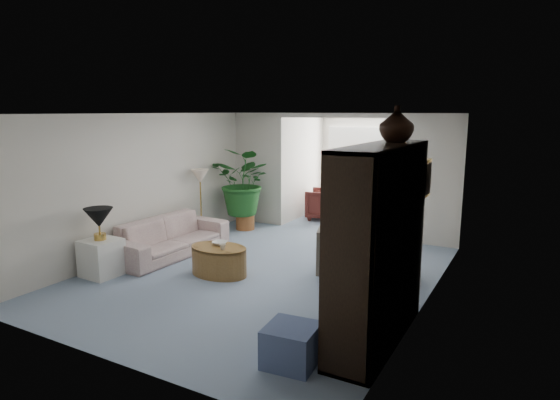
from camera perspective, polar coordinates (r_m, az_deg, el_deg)
The scene contains 26 objects.
floor at distance 7.56m, azimuth -2.23°, elevation -8.97°, with size 6.00×6.00×0.00m, color #8391AD.
sunroom_floor at distance 11.13m, azimuth 8.79°, elevation -2.64°, with size 2.60×2.60×0.00m, color #8391AD.
back_pier_left at distance 10.75m, azimuth -2.66°, elevation 3.78°, with size 1.20×0.12×2.50m, color beige.
back_pier_right at distance 9.35m, azimuth 17.61°, elevation 2.24°, with size 1.20×0.12×2.50m, color beige.
back_header at distance 9.81m, azimuth 6.93°, elevation 10.08°, with size 2.60×0.12×0.10m, color beige.
window_pane at distance 11.91m, azimuth 10.80°, elevation 5.00°, with size 2.20×0.02×1.50m, color white.
window_blinds at distance 11.88m, azimuth 10.75°, elevation 4.99°, with size 2.20×0.02×1.50m, color white.
framed_picture at distance 6.16m, azimuth 17.10°, elevation 2.36°, with size 0.04×0.50×0.40m, color #B7A992.
sofa at distance 8.68m, azimuth -13.05°, elevation -4.34°, with size 2.28×0.89×0.67m, color beige.
end_table at distance 7.93m, azimuth -20.69°, elevation -6.52°, with size 0.53×0.53×0.58m, color silver.
table_lamp at distance 7.77m, azimuth -21.00°, elevation -2.00°, with size 0.44×0.44×0.30m, color black.
floor_lamp at distance 9.66m, azimuth -9.61°, elevation 2.86°, with size 0.36×0.36×0.28m, color #F8E2C5.
coffee_table at distance 7.56m, azimuth -7.37°, elevation -7.25°, with size 0.95×0.95×0.45m, color olive.
coffee_bowl at distance 7.59m, azimuth -7.27°, elevation -5.17°, with size 0.23×0.23×0.06m, color silver.
coffee_cup at distance 7.32m, azimuth -6.93°, elevation -5.64°, with size 0.10×0.10×0.09m, color beige.
wingback_chair at distance 7.49m, azimuth 8.05°, elevation -5.99°, with size 0.87×0.89×0.81m, color #615A4D.
side_table_dark at distance 7.58m, azimuth 13.83°, elevation -6.73°, with size 0.52×0.42×0.62m, color black.
entertainment_cabinet at distance 5.30m, azimuth 11.79°, elevation -5.37°, with size 0.53×1.97×2.19m, color black.
cabinet_urn at distance 5.58m, azimuth 13.86°, elevation 8.88°, with size 0.39×0.39×0.41m, color black.
ottoman at distance 5.02m, azimuth 1.38°, elevation -17.09°, with size 0.51×0.51×0.41m, color slate.
plant_pot at distance 10.34m, azimuth -4.21°, elevation -2.66°, with size 0.40×0.40×0.32m, color brown.
house_plant at distance 10.17m, azimuth -4.28°, elevation 2.21°, with size 1.31×1.13×1.45m, color #1D561F.
sunroom_chair_blue at distance 10.77m, azimuth 12.70°, elevation -1.16°, with size 0.81×0.83×0.76m, color slate.
sunroom_chair_maroon at distance 11.27m, azimuth 5.38°, elevation -0.50°, with size 0.77×0.80×0.73m, color #54231D.
sunroom_table at distance 11.71m, azimuth 10.21°, elevation -0.56°, with size 0.47×0.37×0.58m, color olive.
shelf_clutter at distance 5.46m, azimuth 11.78°, elevation -4.97°, with size 0.30×0.87×1.06m.
Camera 1 is at (3.71, -6.08, 2.54)m, focal length 30.36 mm.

